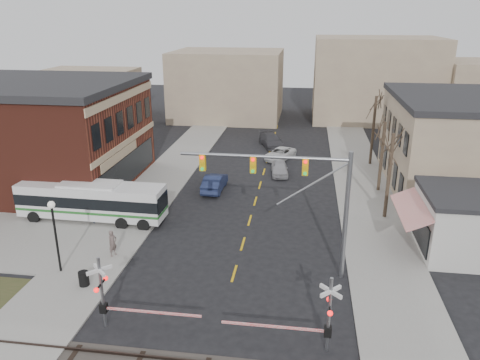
% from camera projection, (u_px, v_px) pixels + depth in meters
% --- Properties ---
extents(ground, '(160.00, 160.00, 0.00)m').
position_uv_depth(ground, '(229.00, 291.00, 27.22)').
color(ground, black).
rests_on(ground, ground).
extents(sidewalk_west, '(5.00, 60.00, 0.12)m').
position_uv_depth(sidewalk_west, '(168.00, 173.00, 47.10)').
color(sidewalk_west, gray).
rests_on(sidewalk_west, ground).
extents(sidewalk_east, '(5.00, 60.00, 0.12)m').
position_uv_depth(sidewalk_east, '(361.00, 182.00, 44.59)').
color(sidewalk_east, gray).
rests_on(sidewalk_east, ground).
extents(tree_east_a, '(0.28, 0.28, 6.75)m').
position_uv_depth(tree_east_a, '(389.00, 176.00, 35.84)').
color(tree_east_a, '#382B21').
rests_on(tree_east_a, sidewalk_east).
extents(tree_east_b, '(0.28, 0.28, 6.30)m').
position_uv_depth(tree_east_b, '(382.00, 157.00, 41.47)').
color(tree_east_b, '#382B21').
rests_on(tree_east_b, sidewalk_east).
extents(tree_east_c, '(0.28, 0.28, 7.20)m').
position_uv_depth(tree_east_c, '(373.00, 131.00, 48.75)').
color(tree_east_c, '#382B21').
rests_on(tree_east_c, sidewalk_east).
extents(transit_bus, '(11.49, 2.75, 2.94)m').
position_uv_depth(transit_bus, '(92.00, 200.00, 36.04)').
color(transit_bus, silver).
rests_on(transit_bus, ground).
extents(traffic_signal_mast, '(9.94, 0.30, 8.00)m').
position_uv_depth(traffic_signal_mast, '(300.00, 187.00, 27.18)').
color(traffic_signal_mast, gray).
rests_on(traffic_signal_mast, ground).
extents(rr_crossing_west, '(5.60, 1.36, 4.00)m').
position_uv_depth(rr_crossing_west, '(110.00, 294.00, 23.50)').
color(rr_crossing_west, gray).
rests_on(rr_crossing_west, ground).
extents(rr_crossing_east, '(5.60, 1.36, 4.00)m').
position_uv_depth(rr_crossing_east, '(320.00, 315.00, 21.86)').
color(rr_crossing_east, gray).
rests_on(rr_crossing_east, ground).
extents(street_lamp, '(0.44, 0.44, 4.69)m').
position_uv_depth(street_lamp, '(54.00, 222.00, 28.05)').
color(street_lamp, black).
rests_on(street_lamp, sidewalk_west).
extents(trash_bin, '(0.60, 0.60, 0.88)m').
position_uv_depth(trash_bin, '(84.00, 279.00, 27.49)').
color(trash_bin, black).
rests_on(trash_bin, sidewalk_west).
extents(car_a, '(2.01, 4.09, 1.34)m').
position_uv_depth(car_a, '(280.00, 168.00, 46.66)').
color(car_a, '#A2A1A6').
rests_on(car_a, ground).
extents(car_b, '(1.74, 4.65, 1.52)m').
position_uv_depth(car_b, '(215.00, 182.00, 42.52)').
color(car_b, '#1C2547').
rests_on(car_b, ground).
extents(car_c, '(3.78, 5.04, 1.27)m').
position_uv_depth(car_c, '(280.00, 154.00, 51.56)').
color(car_c, silver).
rests_on(car_c, ground).
extents(car_d, '(3.75, 5.56, 1.49)m').
position_uv_depth(car_d, '(271.00, 140.00, 56.55)').
color(car_d, '#3A3A3E').
rests_on(car_d, ground).
extents(pedestrian_near, '(0.65, 0.77, 1.79)m').
position_uv_depth(pedestrian_near, '(113.00, 243.00, 30.73)').
color(pedestrian_near, '#645450').
rests_on(pedestrian_near, sidewalk_west).
extents(pedestrian_far, '(0.89, 0.94, 1.54)m').
position_uv_depth(pedestrian_far, '(97.00, 213.00, 35.70)').
color(pedestrian_far, '#343E5B').
rests_on(pedestrian_far, sidewalk_west).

